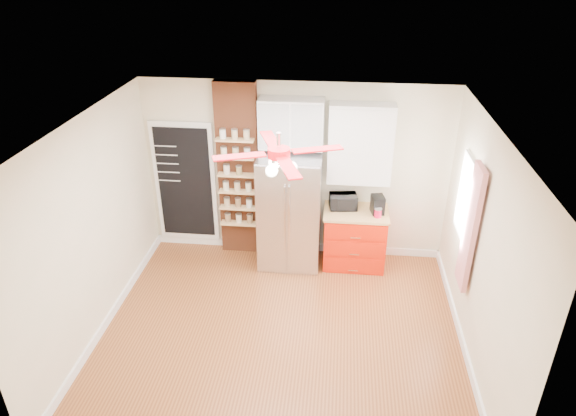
# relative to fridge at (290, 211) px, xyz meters

# --- Properties ---
(floor) EXTENTS (4.50, 4.50, 0.00)m
(floor) POSITION_rel_fridge_xyz_m (0.05, -1.63, -0.88)
(floor) COLOR brown
(floor) RESTS_ON ground
(ceiling) EXTENTS (4.50, 4.50, 0.00)m
(ceiling) POSITION_rel_fridge_xyz_m (0.05, -1.63, 1.83)
(ceiling) COLOR white
(ceiling) RESTS_ON wall_back
(wall_back) EXTENTS (4.50, 0.02, 2.70)m
(wall_back) POSITION_rel_fridge_xyz_m (0.05, 0.37, 0.48)
(wall_back) COLOR beige
(wall_back) RESTS_ON floor
(wall_front) EXTENTS (4.50, 0.02, 2.70)m
(wall_front) POSITION_rel_fridge_xyz_m (0.05, -3.63, 0.48)
(wall_front) COLOR beige
(wall_front) RESTS_ON floor
(wall_left) EXTENTS (0.02, 4.00, 2.70)m
(wall_left) POSITION_rel_fridge_xyz_m (-2.20, -1.63, 0.48)
(wall_left) COLOR beige
(wall_left) RESTS_ON floor
(wall_right) EXTENTS (0.02, 4.00, 2.70)m
(wall_right) POSITION_rel_fridge_xyz_m (2.30, -1.63, 0.48)
(wall_right) COLOR beige
(wall_right) RESTS_ON floor
(chalkboard) EXTENTS (0.95, 0.05, 1.95)m
(chalkboard) POSITION_rel_fridge_xyz_m (-1.65, 0.33, 0.23)
(chalkboard) COLOR white
(chalkboard) RESTS_ON wall_back
(brick_pillar) EXTENTS (0.60, 0.16, 2.70)m
(brick_pillar) POSITION_rel_fridge_xyz_m (-0.80, 0.29, 0.48)
(brick_pillar) COLOR brown
(brick_pillar) RESTS_ON floor
(fridge) EXTENTS (0.90, 0.70, 1.75)m
(fridge) POSITION_rel_fridge_xyz_m (0.00, 0.00, 0.00)
(fridge) COLOR silver
(fridge) RESTS_ON floor
(upper_glass_cabinet) EXTENTS (0.90, 0.35, 0.70)m
(upper_glass_cabinet) POSITION_rel_fridge_xyz_m (0.00, 0.20, 1.27)
(upper_glass_cabinet) COLOR white
(upper_glass_cabinet) RESTS_ON wall_back
(red_cabinet) EXTENTS (0.94, 0.64, 0.90)m
(red_cabinet) POSITION_rel_fridge_xyz_m (0.97, 0.05, -0.42)
(red_cabinet) COLOR red
(red_cabinet) RESTS_ON floor
(upper_shelf_unit) EXTENTS (0.90, 0.30, 1.15)m
(upper_shelf_unit) POSITION_rel_fridge_xyz_m (0.97, 0.22, 1.00)
(upper_shelf_unit) COLOR white
(upper_shelf_unit) RESTS_ON wall_back
(window) EXTENTS (0.04, 0.75, 1.05)m
(window) POSITION_rel_fridge_xyz_m (2.28, -0.73, 0.68)
(window) COLOR white
(window) RESTS_ON wall_right
(curtain) EXTENTS (0.06, 0.40, 1.55)m
(curtain) POSITION_rel_fridge_xyz_m (2.23, -1.28, 0.57)
(curtain) COLOR red
(curtain) RESTS_ON wall_right
(ceiling_fan) EXTENTS (1.40, 1.40, 0.44)m
(ceiling_fan) POSITION_rel_fridge_xyz_m (0.05, -1.63, 1.55)
(ceiling_fan) COLOR silver
(ceiling_fan) RESTS_ON ceiling
(toaster_oven) EXTENTS (0.43, 0.32, 0.22)m
(toaster_oven) POSITION_rel_fridge_xyz_m (0.77, 0.13, 0.13)
(toaster_oven) COLOR black
(toaster_oven) RESTS_ON red_cabinet
(coffee_maker) EXTENTS (0.21, 0.25, 0.26)m
(coffee_maker) POSITION_rel_fridge_xyz_m (1.27, 0.04, 0.16)
(coffee_maker) COLOR black
(coffee_maker) RESTS_ON red_cabinet
(canister_left) EXTENTS (0.13, 0.13, 0.12)m
(canister_left) POSITION_rel_fridge_xyz_m (1.27, -0.09, 0.09)
(canister_left) COLOR red
(canister_left) RESTS_ON red_cabinet
(canister_right) EXTENTS (0.13, 0.13, 0.14)m
(canister_right) POSITION_rel_fridge_xyz_m (1.27, 0.03, 0.10)
(canister_right) COLOR #AD1F09
(canister_right) RESTS_ON red_cabinet
(pantry_jar_oats) EXTENTS (0.10, 0.10, 0.13)m
(pantry_jar_oats) POSITION_rel_fridge_xyz_m (-0.94, 0.14, 0.56)
(pantry_jar_oats) COLOR beige
(pantry_jar_oats) RESTS_ON brick_pillar
(pantry_jar_beans) EXTENTS (0.12, 0.12, 0.12)m
(pantry_jar_beans) POSITION_rel_fridge_xyz_m (-0.76, 0.13, 0.56)
(pantry_jar_beans) COLOR olive
(pantry_jar_beans) RESTS_ON brick_pillar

